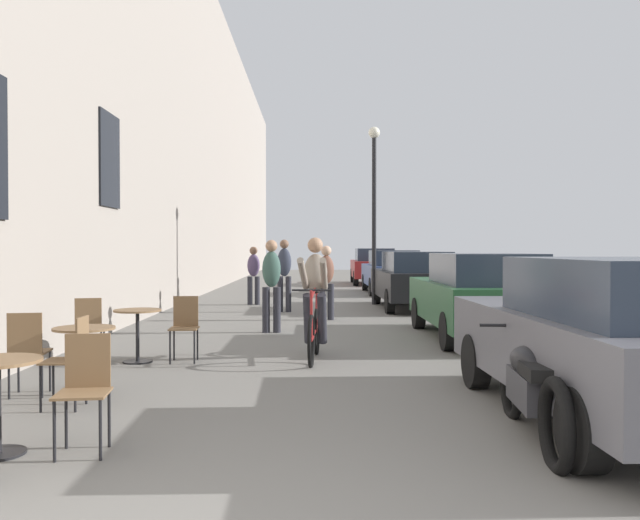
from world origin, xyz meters
The scene contains 20 objects.
building_facade_left centered at (-3.45, 14.00, 5.61)m, with size 0.54×68.00×11.22m.
cafe_chair_near_toward_wall centered at (-1.24, 2.21, 0.52)m, with size 0.42×0.42×0.89m.
cafe_table_mid centered at (-1.92, 4.11, 0.52)m, with size 0.64×0.64×0.72m.
cafe_chair_mid_toward_street centered at (-2.48, 4.04, 0.52)m, with size 0.43×0.43×0.89m.
cafe_chair_mid_toward_wall centered at (-1.84, 3.55, 0.52)m, with size 0.39×0.39×0.89m.
cafe_table_far centered at (-1.89, 6.10, 0.52)m, with size 0.64×0.64×0.72m.
cafe_chair_far_toward_street centered at (-2.52, 6.02, 0.52)m, with size 0.45×0.45×0.89m.
cafe_chair_far_toward_wall centered at (-1.26, 6.17, 0.52)m, with size 0.40×0.40×0.89m.
cyclist_on_bicycle centered at (0.53, 6.41, 0.81)m, with size 0.52×1.76×1.74m.
pedestrian_near centered at (-0.27, 9.19, 0.96)m, with size 0.36×0.27×1.71m.
pedestrian_mid centered at (0.79, 11.28, 0.91)m, with size 0.38×0.30×1.61m.
pedestrian_far centered at (-0.20, 13.06, 1.00)m, with size 0.34×0.24×1.77m.
pedestrian_furthest centered at (-1.14, 15.13, 0.90)m, with size 0.37×0.29×1.60m.
street_lamp centered at (2.18, 15.12, 3.11)m, with size 0.32×0.32×4.90m.
parked_car_nearest centered at (3.13, 2.95, 0.76)m, with size 1.82×4.17×1.47m.
parked_car_second centered at (3.33, 8.28, 0.76)m, with size 1.77×4.14×1.47m.
parked_car_third centered at (3.07, 13.85, 0.76)m, with size 1.82×4.16×1.47m.
parked_car_fourth centered at (3.20, 19.50, 0.77)m, with size 1.79×4.18×1.49m.
parked_car_fifth centered at (3.10, 25.22, 0.80)m, with size 1.90×4.38×1.55m.
parked_motorcycle centered at (2.29, 2.50, 0.40)m, with size 0.62×2.15×0.92m.
Camera 1 is at (0.51, -2.74, 1.56)m, focal length 36.42 mm.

